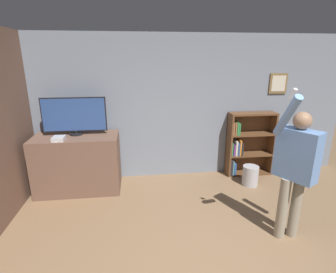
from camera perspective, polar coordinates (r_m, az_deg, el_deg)
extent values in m
cube|color=gray|center=(4.99, 0.41, 6.17)|extent=(6.99, 0.06, 2.70)
cube|color=olive|center=(5.56, 22.87, 10.60)|extent=(0.35, 0.02, 0.38)
cube|color=beige|center=(5.55, 22.94, 10.58)|extent=(0.28, 0.01, 0.30)
cube|color=brown|center=(4.87, -18.95, -5.53)|extent=(1.42, 0.71, 1.00)
cylinder|color=black|center=(4.79, -19.33, 0.56)|extent=(0.22, 0.22, 0.03)
cylinder|color=black|center=(4.78, -19.38, 1.02)|extent=(0.06, 0.06, 0.05)
cube|color=black|center=(4.71, -19.74, 4.52)|extent=(1.06, 0.04, 0.58)
cube|color=#2D4C8C|center=(4.69, -19.79, 4.46)|extent=(1.03, 0.01, 0.55)
cube|color=silver|center=(4.55, -22.69, -0.42)|extent=(0.19, 0.22, 0.06)
cube|color=white|center=(4.52, -22.93, -0.85)|extent=(0.05, 0.14, 0.02)
cube|color=brown|center=(5.26, 13.15, -1.79)|extent=(0.04, 0.28, 1.26)
cube|color=brown|center=(5.62, 21.53, -1.36)|extent=(0.04, 0.28, 1.26)
cube|color=brown|center=(5.54, 16.92, -1.14)|extent=(0.91, 0.01, 1.26)
cube|color=brown|center=(5.65, 16.92, -7.49)|extent=(0.84, 0.28, 0.04)
cube|color=brown|center=(5.50, 17.28, -3.65)|extent=(0.84, 0.28, 0.04)
cube|color=brown|center=(5.37, 17.67, 0.56)|extent=(0.84, 0.28, 0.04)
cube|color=brown|center=(5.27, 18.06, 4.76)|extent=(0.84, 0.28, 0.04)
cube|color=#232328|center=(5.41, 13.33, -6.38)|extent=(0.04, 0.22, 0.33)
cube|color=#5B8E99|center=(5.44, 13.65, -6.44)|extent=(0.03, 0.25, 0.30)
cube|color=#2D569E|center=(5.47, 14.00, -6.61)|extent=(0.03, 0.26, 0.25)
cube|color=#338447|center=(5.27, 13.52, -2.53)|extent=(0.02, 0.22, 0.26)
cube|color=#7A3889|center=(5.28, 13.96, -2.73)|extent=(0.03, 0.20, 0.22)
cube|color=beige|center=(5.29, 14.39, -2.31)|extent=(0.04, 0.22, 0.29)
cube|color=#2D569E|center=(5.31, 14.83, -2.46)|extent=(0.02, 0.22, 0.26)
cube|color=orange|center=(5.31, 15.18, -2.22)|extent=(0.03, 0.21, 0.31)
cube|color=#232328|center=(5.35, 15.49, -2.45)|extent=(0.03, 0.23, 0.25)
cube|color=#99663D|center=(5.17, 13.74, 1.83)|extent=(0.02, 0.26, 0.23)
cube|color=#99663D|center=(5.17, 14.22, 1.80)|extent=(0.03, 0.23, 0.24)
cube|color=#338447|center=(5.19, 14.60, 1.86)|extent=(0.03, 0.25, 0.24)
cube|color=#338447|center=(5.19, 14.99, 1.73)|extent=(0.02, 0.21, 0.22)
cylinder|color=gray|center=(3.79, 23.65, -14.12)|extent=(0.13, 0.13, 0.84)
cylinder|color=gray|center=(3.88, 26.01, -13.68)|extent=(0.13, 0.13, 0.84)
cube|color=#6B93D1|center=(3.53, 26.31, -3.53)|extent=(0.44, 0.53, 0.63)
sphere|color=#9E7556|center=(3.42, 27.22, 3.08)|extent=(0.21, 0.21, 0.21)
cylinder|color=#6B93D1|center=(3.69, 29.81, -3.45)|extent=(0.09, 0.09, 0.58)
cylinder|color=#6B93D1|center=(3.16, 24.49, 4.05)|extent=(0.09, 0.41, 0.53)
cube|color=white|center=(3.07, 25.60, 8.22)|extent=(0.04, 0.09, 0.14)
cylinder|color=#B7B7BC|center=(5.12, 17.47, -8.12)|extent=(0.29, 0.29, 0.37)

